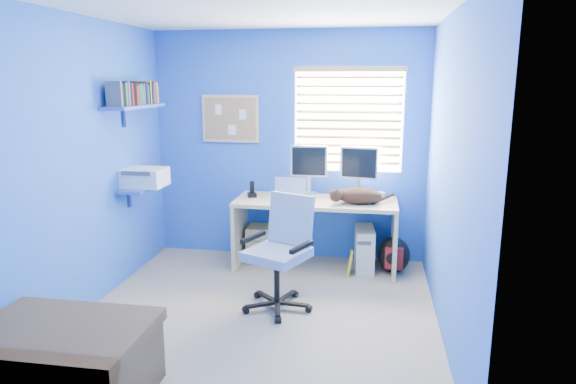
% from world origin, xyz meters
% --- Properties ---
extents(floor, '(3.00, 3.20, 0.00)m').
position_xyz_m(floor, '(0.00, 0.00, 0.00)').
color(floor, tan).
rests_on(floor, ground).
extents(ceiling, '(3.00, 3.20, 0.00)m').
position_xyz_m(ceiling, '(0.00, 0.00, 2.50)').
color(ceiling, white).
rests_on(ceiling, wall_back).
extents(wall_back, '(3.00, 0.01, 2.50)m').
position_xyz_m(wall_back, '(0.00, 1.60, 1.25)').
color(wall_back, blue).
rests_on(wall_back, ground).
extents(wall_front, '(3.00, 0.01, 2.50)m').
position_xyz_m(wall_front, '(0.00, -1.60, 1.25)').
color(wall_front, blue).
rests_on(wall_front, ground).
extents(wall_left, '(0.01, 3.20, 2.50)m').
position_xyz_m(wall_left, '(-1.50, 0.00, 1.25)').
color(wall_left, blue).
rests_on(wall_left, ground).
extents(wall_right, '(0.01, 3.20, 2.50)m').
position_xyz_m(wall_right, '(1.50, 0.00, 1.25)').
color(wall_right, blue).
rests_on(wall_right, ground).
extents(desk, '(1.69, 0.65, 0.74)m').
position_xyz_m(desk, '(0.35, 1.26, 0.37)').
color(desk, tan).
rests_on(desk, floor).
extents(laptop, '(0.33, 0.27, 0.22)m').
position_xyz_m(laptop, '(0.07, 1.14, 0.85)').
color(laptop, silver).
rests_on(laptop, desk).
extents(monitor_left, '(0.40, 0.12, 0.54)m').
position_xyz_m(monitor_left, '(0.24, 1.52, 1.01)').
color(monitor_left, silver).
rests_on(monitor_left, desk).
extents(monitor_right, '(0.41, 0.18, 0.54)m').
position_xyz_m(monitor_right, '(0.78, 1.48, 1.01)').
color(monitor_right, silver).
rests_on(monitor_right, desk).
extents(phone, '(0.12, 0.14, 0.17)m').
position_xyz_m(phone, '(-0.35, 1.29, 0.82)').
color(phone, black).
rests_on(phone, desk).
extents(mug, '(0.10, 0.09, 0.10)m').
position_xyz_m(mug, '(0.77, 1.45, 0.79)').
color(mug, '#156543').
rests_on(mug, desk).
extents(cd_spindle, '(0.13, 0.13, 0.07)m').
position_xyz_m(cd_spindle, '(1.00, 1.42, 0.78)').
color(cd_spindle, silver).
rests_on(cd_spindle, desk).
extents(cat, '(0.51, 0.38, 0.16)m').
position_xyz_m(cat, '(0.79, 1.16, 0.82)').
color(cat, black).
rests_on(cat, desk).
extents(tower_pc, '(0.22, 0.45, 0.45)m').
position_xyz_m(tower_pc, '(0.87, 1.28, 0.23)').
color(tower_pc, beige).
rests_on(tower_pc, floor).
extents(drawer_boxes, '(0.35, 0.28, 0.41)m').
position_xyz_m(drawer_boxes, '(-0.23, 1.34, 0.20)').
color(drawer_boxes, tan).
rests_on(drawer_boxes, floor).
extents(yellow_book, '(0.03, 0.17, 0.24)m').
position_xyz_m(yellow_book, '(0.73, 1.08, 0.12)').
color(yellow_book, yellow).
rests_on(yellow_book, floor).
extents(backpack, '(0.36, 0.30, 0.38)m').
position_xyz_m(backpack, '(1.17, 1.22, 0.19)').
color(backpack, black).
rests_on(backpack, floor).
extents(bed_corner, '(1.02, 0.73, 0.49)m').
position_xyz_m(bed_corner, '(-0.94, -1.34, 0.25)').
color(bed_corner, brown).
rests_on(bed_corner, floor).
extents(office_chair, '(0.76, 0.76, 0.99)m').
position_xyz_m(office_chair, '(0.15, 0.23, 0.37)').
color(office_chair, black).
rests_on(office_chair, floor).
extents(window_blinds, '(1.15, 0.05, 1.10)m').
position_xyz_m(window_blinds, '(0.65, 1.57, 1.55)').
color(window_blinds, white).
rests_on(window_blinds, ground).
extents(corkboard, '(0.64, 0.02, 0.52)m').
position_xyz_m(corkboard, '(-0.65, 1.58, 1.55)').
color(corkboard, tan).
rests_on(corkboard, ground).
extents(wall_shelves, '(0.42, 0.90, 1.05)m').
position_xyz_m(wall_shelves, '(-1.35, 0.75, 1.43)').
color(wall_shelves, '#3C53AE').
rests_on(wall_shelves, ground).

